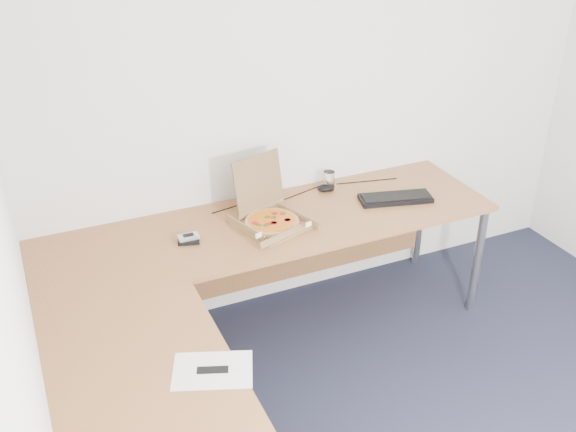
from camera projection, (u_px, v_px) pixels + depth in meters
name	position (u px, v px, depth m)	size (l,w,h in m)	color
room_shell	(549.00, 242.00, 2.37)	(3.50, 3.50, 2.50)	white
desk	(242.00, 282.00, 3.12)	(2.50, 2.20, 0.73)	#A46639
pizza_box	(271.00, 218.00, 3.53)	(0.32, 0.37, 0.33)	olive
drinking_glass	(329.00, 181.00, 3.89)	(0.07, 0.07, 0.11)	white
keyboard	(395.00, 198.00, 3.79)	(0.41, 0.15, 0.03)	black
mouse	(326.00, 188.00, 3.89)	(0.11, 0.07, 0.04)	black
wallet	(189.00, 240.00, 3.39)	(0.11, 0.09, 0.02)	black
phone	(188.00, 237.00, 3.37)	(0.10, 0.06, 0.02)	#B2B5BA
paper_sheet	(213.00, 370.00, 2.54)	(0.30, 0.22, 0.00)	white
cable_bundle	(302.00, 193.00, 3.87)	(0.57, 0.04, 0.01)	black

